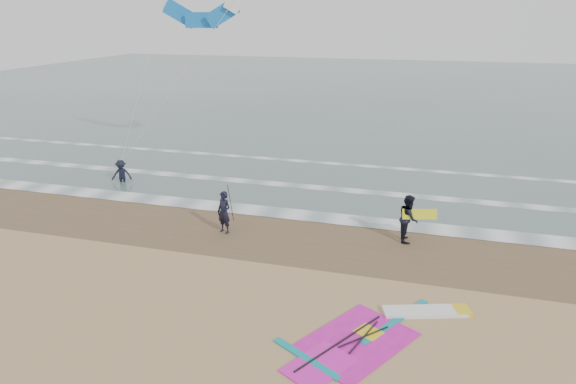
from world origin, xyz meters
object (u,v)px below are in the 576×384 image
(person_standing, at_px, (224,212))
(person_wading, at_px, (121,168))
(surf_kite, at_px, (200,8))
(windsurf_rig, at_px, (377,333))
(person_walking, at_px, (408,218))

(person_standing, bearing_deg, person_wading, 170.90)
(surf_kite, bearing_deg, person_wading, -120.07)
(windsurf_rig, distance_m, person_standing, 8.56)
(person_standing, height_order, person_wading, person_standing)
(surf_kite, bearing_deg, person_walking, -33.89)
(windsurf_rig, relative_size, person_walking, 2.82)
(windsurf_rig, distance_m, person_walking, 6.60)
(person_wading, relative_size, surf_kite, 0.17)
(person_standing, distance_m, person_wading, 8.78)
(windsurf_rig, xyz_separation_m, person_standing, (-6.67, 5.31, 0.83))
(person_standing, xyz_separation_m, surf_kite, (-4.81, 9.20, 7.69))
(person_standing, distance_m, surf_kite, 12.92)
(person_standing, xyz_separation_m, person_walking, (7.08, 1.21, 0.06))
(surf_kite, bearing_deg, person_standing, -62.38)
(windsurf_rig, height_order, person_standing, person_standing)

